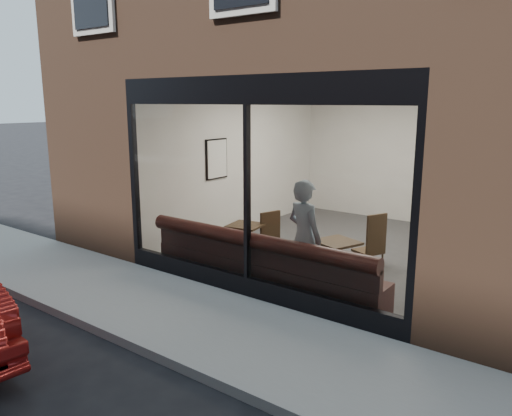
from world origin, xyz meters
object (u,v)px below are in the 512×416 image
Objects in this scene: person at (304,238)px; cafe_chair_right at (368,251)px; cafe_table_left at (246,225)px; cafe_chair_left at (264,248)px; cafe_table_right at (337,242)px; banquette at (263,274)px.

cafe_chair_right is (0.19, 1.87, -0.63)m from person.
person reaches higher than cafe_chair_right.
cafe_table_left is 0.68m from cafe_chair_left.
cafe_chair_left is (-1.69, 0.43, -0.50)m from cafe_table_right.
banquette is at bearing 92.88° from cafe_chair_right.
cafe_chair_left is at bearing 55.14° from cafe_chair_right.
cafe_table_right reaches higher than cafe_chair_left.
cafe_table_left is 1.30× the size of cafe_chair_right.
cafe_table_right reaches higher than banquette.
cafe_chair_right is (-0.09, 1.38, -0.50)m from cafe_table_right.
person is at bearing 164.56° from cafe_chair_left.
cafe_table_right is at bearing 36.36° from banquette.
person reaches higher than banquette.
banquette is 9.53× the size of cafe_chair_left.
banquette is 7.25× the size of cafe_table_left.
cafe_table_right is (1.76, 0.01, 0.00)m from cafe_table_left.
person is 0.58m from cafe_table_right.
cafe_table_left is at bearing 99.46° from cafe_chair_left.
cafe_chair_left is 1.86m from cafe_chair_right.
cafe_table_right is 1.37× the size of cafe_chair_right.
person is 1.79m from cafe_chair_left.
banquette reaches higher than cafe_chair_right.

